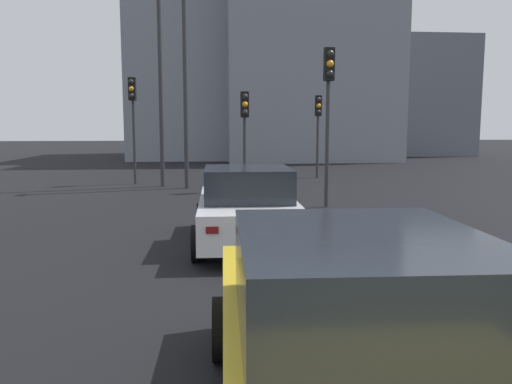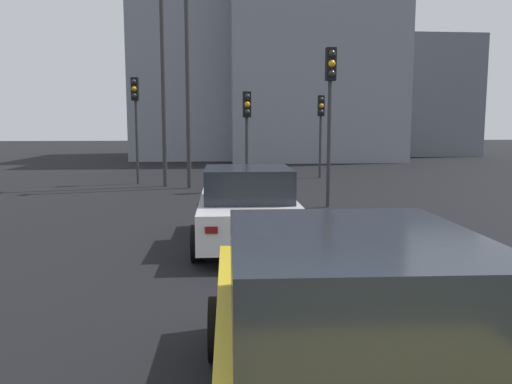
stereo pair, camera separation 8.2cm
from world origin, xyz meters
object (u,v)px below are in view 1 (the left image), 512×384
car_white_lead (247,208)px  street_lamp_kerbside (160,60)px  traffic_light_near_left (133,108)px  street_lamp_far (185,61)px  traffic_light_far_right (318,119)px  car_yellow_second (353,343)px  traffic_light_far_left (245,120)px  traffic_light_near_right (329,94)px

car_white_lead → street_lamp_kerbside: size_ratio=0.50×
street_lamp_kerbside → car_white_lead: bearing=-166.0°
traffic_light_near_left → street_lamp_far: 3.13m
traffic_light_near_left → street_lamp_far: size_ratio=0.53×
traffic_light_far_right → street_lamp_kerbside: street_lamp_kerbside is taller
car_yellow_second → street_lamp_far: size_ratio=0.57×
car_white_lead → traffic_light_far_left: (8.32, -0.55, 1.80)m
traffic_light_near_left → traffic_light_far_left: bearing=66.0°
street_lamp_kerbside → traffic_light_far_left: bearing=-118.9°
car_yellow_second → street_lamp_kerbside: street_lamp_kerbside is taller
traffic_light_far_left → street_lamp_kerbside: (1.68, 3.05, 2.23)m
traffic_light_near_right → traffic_light_far_right: bearing=168.3°
traffic_light_near_left → traffic_light_far_left: size_ratio=1.20×
car_yellow_second → traffic_light_far_left: bearing=0.6°
street_lamp_far → car_yellow_second: bearing=-173.4°
traffic_light_near_left → street_lamp_far: street_lamp_far is taller
street_lamp_kerbside → traffic_light_near_left: bearing=50.3°
street_lamp_far → street_lamp_kerbside: bearing=57.4°
traffic_light_near_left → traffic_light_near_right: size_ratio=0.94×
car_yellow_second → traffic_light_near_left: 18.06m
car_yellow_second → traffic_light_far_right: bearing=-9.7°
traffic_light_far_right → car_yellow_second: bearing=-8.8°
car_yellow_second → traffic_light_near_right: 11.43m
traffic_light_far_left → car_white_lead: bearing=-8.0°
car_white_lead → street_lamp_far: (9.40, 1.55, 3.93)m
car_white_lead → traffic_light_far_right: size_ratio=1.13×
traffic_light_near_right → street_lamp_far: street_lamp_far is taller
car_white_lead → car_yellow_second: car_yellow_second is taller
car_yellow_second → traffic_light_far_left: 14.92m
traffic_light_near_right → traffic_light_far_right: traffic_light_near_right is taller
street_lamp_kerbside → traffic_light_far_right: bearing=-68.0°
traffic_light_near_right → street_lamp_far: 6.65m
street_lamp_far → car_white_lead: bearing=-170.6°
street_lamp_kerbside → car_yellow_second: bearing=-170.4°
traffic_light_near_right → traffic_light_far_right: 8.39m
street_lamp_kerbside → traffic_light_near_right: bearing=-137.3°
traffic_light_near_left → street_lamp_far: (-1.59, -2.14, 1.65)m
car_yellow_second → street_lamp_far: 16.46m
car_white_lead → car_yellow_second: (-6.48, -0.27, 0.04)m
traffic_light_near_right → traffic_light_far_left: size_ratio=1.27×
traffic_light_near_right → street_lamp_kerbside: 7.73m
car_white_lead → traffic_light_near_left: bearing=19.6°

